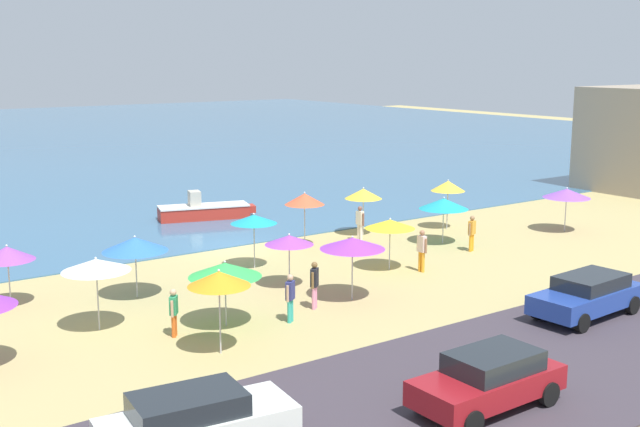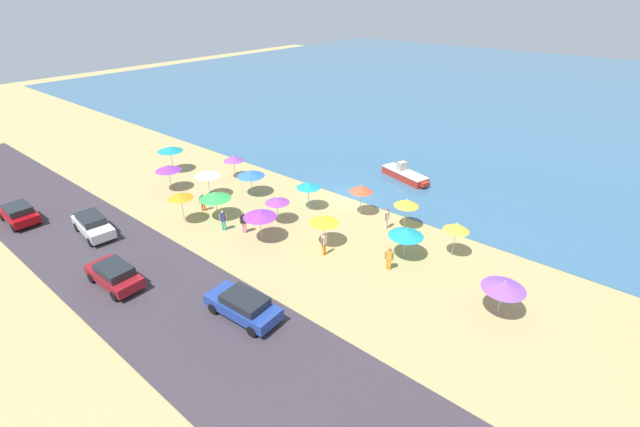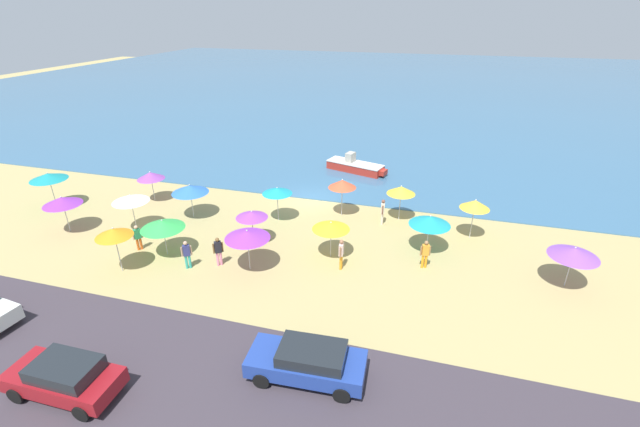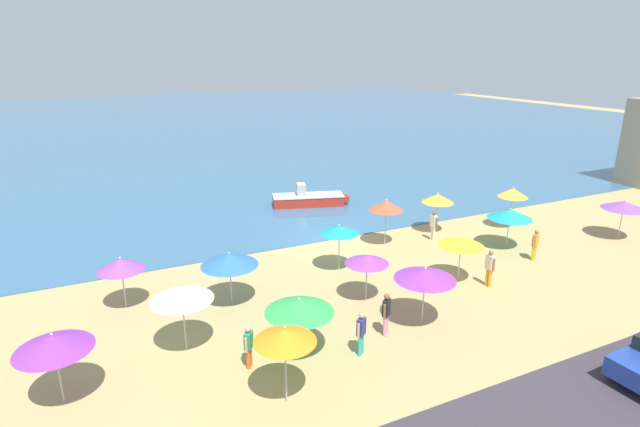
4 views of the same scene
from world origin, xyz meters
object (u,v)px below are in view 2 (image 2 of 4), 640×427
beach_umbrella_9 (361,189)px  bather_1 (387,217)px  bather_0 (203,201)px  bather_4 (223,219)px  beach_umbrella_11 (207,174)px  parked_car_2 (93,225)px  parked_car_3 (114,274)px  bather_3 (389,257)px  parked_car_4 (19,213)px  beach_umbrella_15 (180,196)px  beach_umbrella_8 (215,196)px  beach_umbrella_6 (504,285)px  bather_5 (244,221)px  beach_umbrella_0 (168,168)px  beach_umbrella_2 (407,203)px  bather_2 (324,242)px  beach_umbrella_3 (234,158)px  beach_umbrella_4 (324,220)px  beach_umbrella_12 (456,227)px  beach_umbrella_13 (251,173)px  beach_umbrella_14 (308,185)px  skiff_nearshore (405,175)px  beach_umbrella_7 (170,149)px  beach_umbrella_10 (406,232)px  beach_umbrella_1 (260,214)px  beach_umbrella_5 (277,200)px  parked_car_0 (243,305)px

beach_umbrella_9 → bather_1: 3.19m
bather_0 → bather_4: (3.81, -0.97, 0.05)m
beach_umbrella_11 → parked_car_2: bearing=-97.8°
bather_1 → parked_car_3: (-9.06, -16.71, -0.14)m
beach_umbrella_9 → beach_umbrella_11: size_ratio=1.07×
bather_3 → parked_car_4: size_ratio=0.41×
bather_3 → beach_umbrella_15: bearing=-163.1°
bather_0 → parked_car_3: bearing=-66.9°
beach_umbrella_8 → bather_3: size_ratio=1.46×
beach_umbrella_8 → beach_umbrella_9: beach_umbrella_9 is taller
beach_umbrella_6 → bather_5: size_ratio=1.38×
beach_umbrella_0 → beach_umbrella_2: (19.86, 7.36, 0.02)m
beach_umbrella_2 → bather_2: size_ratio=1.37×
beach_umbrella_8 → parked_car_2: (-4.90, -7.50, -1.07)m
beach_umbrella_0 → beach_umbrella_3: 6.02m
bather_3 → parked_car_2: 21.67m
beach_umbrella_4 → beach_umbrella_12: (7.69, 4.45, 0.30)m
beach_umbrella_13 → beach_umbrella_14: size_ratio=1.01×
beach_umbrella_11 → beach_umbrella_14: (8.18, 3.79, -0.08)m
beach_umbrella_0 → bather_3: size_ratio=1.45×
beach_umbrella_11 → parked_car_4: (-7.64, -12.35, -1.37)m
beach_umbrella_4 → skiff_nearshore: size_ratio=0.41×
beach_umbrella_14 → bather_2: (5.35, -4.55, -1.12)m
beach_umbrella_12 → skiff_nearshore: beach_umbrella_12 is taller
bather_0 → bather_5: (5.30, -0.26, 0.08)m
beach_umbrella_4 → beach_umbrella_7: size_ratio=0.84×
bather_0 → beach_umbrella_8: bearing=-1.3°
beach_umbrella_7 → beach_umbrella_12: beach_umbrella_7 is taller
beach_umbrella_4 → beach_umbrella_10: (5.22, 2.20, -0.02)m
skiff_nearshore → beach_umbrella_10: bearing=-60.6°
beach_umbrella_8 → beach_umbrella_7: bearing=163.0°
beach_umbrella_7 → bather_1: (22.54, 3.72, -1.36)m
beach_umbrella_11 → beach_umbrella_1: bearing=-13.8°
bather_5 → parked_car_4: bearing=-145.5°
beach_umbrella_11 → beach_umbrella_14: bearing=24.8°
parked_car_3 → beach_umbrella_5: bearing=80.7°
beach_umbrella_8 → beach_umbrella_10: 15.01m
beach_umbrella_6 → bather_1: 10.92m
beach_umbrella_14 → bather_0: size_ratio=1.50×
bather_0 → parked_car_0: bather_0 is taller
beach_umbrella_9 → beach_umbrella_12: (8.32, -0.94, -0.04)m
beach_umbrella_1 → beach_umbrella_7: bearing=167.8°
beach_umbrella_1 → parked_car_3: (-2.96, -9.44, -1.30)m
bather_2 → skiff_nearshore: (-2.28, 15.05, -0.51)m
beach_umbrella_11 → skiff_nearshore: beach_umbrella_11 is taller
beach_umbrella_1 → parked_car_3: size_ratio=0.58×
beach_umbrella_9 → bather_4: (-6.51, -8.64, -1.37)m
beach_umbrella_9 → beach_umbrella_11: bearing=-154.8°
beach_umbrella_5 → bather_0: 6.67m
beach_umbrella_12 → parked_car_0: beach_umbrella_12 is taller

